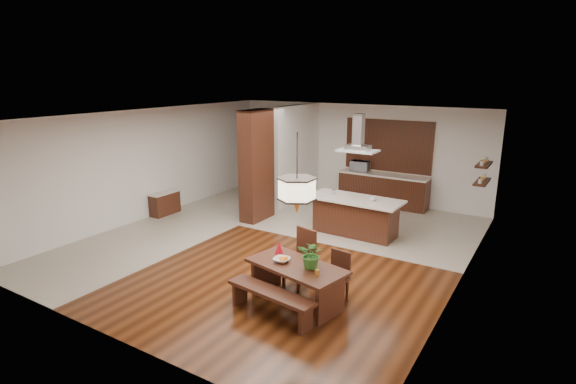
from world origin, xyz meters
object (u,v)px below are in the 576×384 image
Objects in this scene: dining_chair_left at (298,259)px; dining_table at (296,275)px; dining_chair_right at (335,277)px; island_cup at (373,199)px; microwave at (360,166)px; dining_bench at (271,303)px; kitchen_island at (355,216)px; pendant_lantern at (297,174)px; hallway_console at (165,203)px; range_hood at (358,133)px; fruit_bowl at (282,260)px; foliage_plant at (312,254)px.

dining_table is at bearing -49.59° from dining_chair_left.
island_cup is (-0.58, 3.16, 0.54)m from dining_chair_right.
dining_bench is at bearing -81.00° from microwave.
dining_chair_right is 3.38m from kitchen_island.
dining_chair_right is 1.93m from pendant_lantern.
pendant_lantern is 2.39× the size of microwave.
dining_chair_left is at bearing -18.68° from hallway_console.
range_hood is at bearing 97.95° from dining_table.
dining_table reaches higher than hallway_console.
dining_chair_left reaches higher than kitchen_island.
dining_chair_left is 0.80× the size of pendant_lantern.
kitchen_island reaches higher than dining_bench.
dining_chair_left reaches higher than dining_chair_right.
kitchen_island is 1.99m from range_hood.
pendant_lantern is at bearing -88.89° from island_cup.
pendant_lantern reaches higher than dining_bench.
hallway_console is at bearing 157.01° from dining_table.
fruit_bowl is 2.08× the size of island_cup.
pendant_lantern is at bearing 78.09° from dining_bench.
range_hood is 3.27m from microwave.
dining_table is 0.66m from dining_chair_left.
dining_chair_right is 6.39m from microwave.
range_hood is (-0.51, 3.64, 1.95)m from dining_table.
pendant_lantern and range_hood have the same top height.
microwave is (-1.50, 2.84, 0.13)m from island_cup.
island_cup is (0.06, 4.17, 0.75)m from dining_bench.
dining_chair_right is 1.57× the size of microwave.
dining_chair_right is 0.95m from fruit_bowl.
dining_bench is 1.22× the size of pendant_lantern.
foliage_plant reaches higher than dining_bench.
kitchen_island is (-0.20, 3.05, -0.05)m from dining_chair_left.
dining_table is at bearing -177.18° from foliage_plant.
microwave is at bearing 115.28° from dining_chair_left.
island_cup is at bearing -5.72° from kitchen_island.
kitchen_island is (-0.38, 4.23, 0.25)m from dining_bench.
microwave is at bearing 44.88° from hallway_console.
island_cup is (5.55, 1.19, 0.66)m from hallway_console.
range_hood is (-0.38, 4.23, 2.24)m from dining_bench.
pendant_lantern is (0.12, 0.59, 2.02)m from dining_bench.
dining_chair_left is at bearing 98.65° from dining_bench.
kitchen_island is at bearing 13.77° from hallway_console.
island_cup is at bearing 89.24° from dining_bench.
hallway_console is 5.26m from kitchen_island.
hallway_console is at bearing 174.35° from dining_chair_left.
microwave reaches higher than dining_chair_left.
foliage_plant reaches higher than dining_table.
dining_chair_right is 6.59× the size of island_cup.
range_hood reaches higher than hallway_console.
range_hood is 1.56m from island_cup.
dining_chair_right is 3.95m from range_hood.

